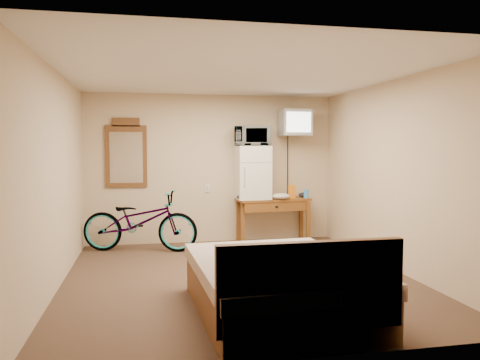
{
  "coord_description": "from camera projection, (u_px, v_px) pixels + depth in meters",
  "views": [
    {
      "loc": [
        -1.1,
        -5.59,
        1.61
      ],
      "look_at": [
        0.19,
        0.8,
        1.16
      ],
      "focal_mm": 35.0,
      "sensor_mm": 36.0,
      "label": 1
    }
  ],
  "objects": [
    {
      "name": "microwave",
      "position": [
        253.0,
        136.0,
        7.8
      ],
      "size": [
        0.67,
        0.53,
        0.33
      ],
      "primitive_type": "imported",
      "rotation": [
        0.0,
        0.0,
        -0.22
      ],
      "color": "white",
      "rests_on": "mini_fridge"
    },
    {
      "name": "bed",
      "position": [
        279.0,
        286.0,
        4.46
      ],
      "size": [
        1.62,
        2.09,
        0.9
      ],
      "color": "brown",
      "rests_on": "floor"
    },
    {
      "name": "desk",
      "position": [
        274.0,
        206.0,
        7.91
      ],
      "size": [
        1.27,
        0.58,
        0.75
      ],
      "color": "brown",
      "rests_on": "floor"
    },
    {
      "name": "snack_bag",
      "position": [
        292.0,
        192.0,
        7.95
      ],
      "size": [
        0.12,
        0.09,
        0.23
      ],
      "primitive_type": "cube",
      "rotation": [
        0.0,
        0.0,
        0.22
      ],
      "color": "orange",
      "rests_on": "desk"
    },
    {
      "name": "mini_fridge",
      "position": [
        253.0,
        172.0,
        7.84
      ],
      "size": [
        0.54,
        0.54,
        0.89
      ],
      "color": "white",
      "rests_on": "desk"
    },
    {
      "name": "room",
      "position": [
        238.0,
        177.0,
        5.71
      ],
      "size": [
        4.6,
        4.64,
        2.5
      ],
      "color": "#482E24",
      "rests_on": "ground"
    },
    {
      "name": "cloth_dark_b",
      "position": [
        304.0,
        195.0,
        8.1
      ],
      "size": [
        0.18,
        0.15,
        0.08
      ],
      "primitive_type": "ellipsoid",
      "color": "black",
      "rests_on": "desk"
    },
    {
      "name": "cloth_cream",
      "position": [
        280.0,
        196.0,
        7.79
      ],
      "size": [
        0.32,
        0.25,
        0.1
      ],
      "primitive_type": "ellipsoid",
      "color": "beige",
      "rests_on": "desk"
    },
    {
      "name": "crt_television",
      "position": [
        295.0,
        123.0,
        7.91
      ],
      "size": [
        0.5,
        0.59,
        0.44
      ],
      "color": "black",
      "rests_on": "room"
    },
    {
      "name": "cloth_dark_a",
      "position": [
        244.0,
        197.0,
        7.71
      ],
      "size": [
        0.25,
        0.19,
        0.09
      ],
      "primitive_type": "ellipsoid",
      "color": "black",
      "rests_on": "desk"
    },
    {
      "name": "wall_mirror",
      "position": [
        126.0,
        154.0,
        7.64
      ],
      "size": [
        0.67,
        0.04,
        1.13
      ],
      "color": "brown",
      "rests_on": "room"
    },
    {
      "name": "blue_cup",
      "position": [
        306.0,
        194.0,
        7.99
      ],
      "size": [
        0.08,
        0.08,
        0.15
      ],
      "primitive_type": "cylinder",
      "color": "#449CE8",
      "rests_on": "desk"
    },
    {
      "name": "bicycle",
      "position": [
        140.0,
        221.0,
        7.25
      ],
      "size": [
        1.89,
        1.06,
        0.94
      ],
      "primitive_type": "imported",
      "rotation": [
        0.0,
        0.0,
        1.32
      ],
      "color": "black",
      "rests_on": "floor"
    }
  ]
}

